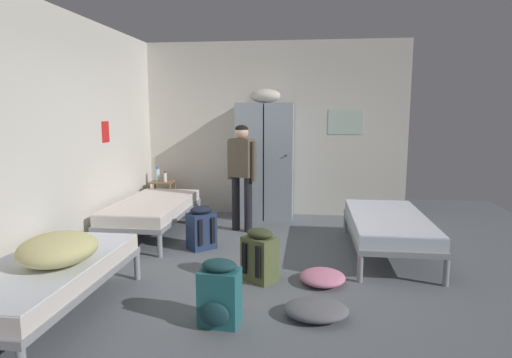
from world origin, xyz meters
TOP-DOWN VIEW (x-y plane):
  - ground_plane at (0.00, 0.00)m, footprint 8.13×8.13m
  - room_backdrop at (-1.15, 1.19)m, footprint 4.34×5.14m
  - locker_bank at (-0.10, 2.26)m, footprint 0.90×0.55m
  - shelf_unit at (-1.81, 2.22)m, footprint 0.38×0.30m
  - bed_right at (1.56, 0.57)m, footprint 0.90×1.90m
  - bed_left_rear at (-1.56, 1.07)m, footprint 0.90×1.90m
  - bed_left_front at (-1.56, -1.47)m, footprint 0.90×1.90m
  - bedding_heap at (-1.41, -1.49)m, footprint 0.61×0.68m
  - person_traveler at (-0.35, 1.42)m, footprint 0.45×0.31m
  - water_bottle at (-1.89, 2.24)m, footprint 0.07×0.07m
  - lotion_bottle at (-1.74, 2.18)m, footprint 0.05×0.05m
  - backpack_olive at (0.13, -0.42)m, footprint 0.40×0.41m
  - backpack_navy at (-0.73, 0.54)m, footprint 0.42×0.42m
  - backpack_teal at (-0.10, -1.40)m, footprint 0.34×0.36m
  - clothes_pile_pink at (0.76, -0.43)m, footprint 0.46×0.49m
  - clothes_pile_grey at (0.69, -1.19)m, footprint 0.55×0.44m

SIDE VIEW (x-z plane):
  - ground_plane at x=0.00m, z-range 0.00..0.00m
  - clothes_pile_pink at x=0.76m, z-range 0.00..0.13m
  - clothes_pile_grey at x=0.69m, z-range 0.00..0.14m
  - backpack_olive at x=0.13m, z-range -0.02..0.53m
  - backpack_navy at x=-0.73m, z-range -0.02..0.53m
  - backpack_teal at x=-0.10m, z-range -0.02..0.53m
  - shelf_unit at x=-1.81m, z-range 0.06..0.63m
  - bed_right at x=1.56m, z-range 0.14..0.63m
  - bed_left_rear at x=-1.56m, z-range 0.14..0.63m
  - bed_left_front at x=-1.56m, z-range 0.14..0.63m
  - bedding_heap at x=-1.41m, z-range 0.49..0.74m
  - lotion_bottle at x=-1.74m, z-range 0.56..0.74m
  - water_bottle at x=-1.89m, z-range 0.56..0.80m
  - person_traveler at x=-0.35m, z-range 0.16..1.69m
  - locker_bank at x=-0.10m, z-range -0.07..2.00m
  - room_backdrop at x=-1.15m, z-range 0.00..2.84m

